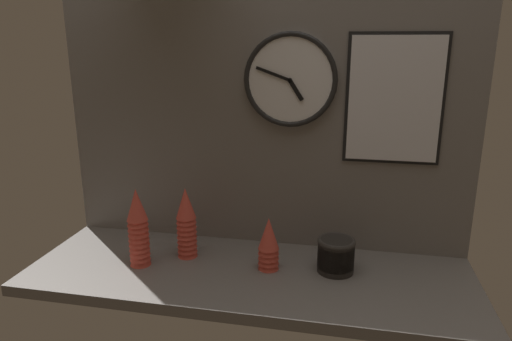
# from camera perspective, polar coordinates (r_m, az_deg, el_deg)

# --- Properties ---
(ground_plane) EXTENTS (1.60, 0.56, 0.04)m
(ground_plane) POSITION_cam_1_polar(r_m,az_deg,el_deg) (1.70, -0.93, -12.85)
(ground_plane) COLOR slate
(wall_tiled_back) EXTENTS (1.60, 0.03, 1.05)m
(wall_tiled_back) POSITION_cam_1_polar(r_m,az_deg,el_deg) (1.78, 0.85, 6.98)
(wall_tiled_back) COLOR slate
(wall_tiled_back) RESTS_ON ground_plane
(cup_stack_left) EXTENTS (0.08, 0.08, 0.30)m
(cup_stack_left) POSITION_cam_1_polar(r_m,az_deg,el_deg) (1.72, -14.52, -6.91)
(cup_stack_left) COLOR #DB4C3D
(cup_stack_left) RESTS_ON ground_plane
(cup_stack_center_right) EXTENTS (0.08, 0.08, 0.20)m
(cup_stack_center_right) POSITION_cam_1_polar(r_m,az_deg,el_deg) (1.66, 1.59, -9.11)
(cup_stack_center_right) COLOR #DB4C3D
(cup_stack_center_right) RESTS_ON ground_plane
(cup_stack_center_left) EXTENTS (0.08, 0.08, 0.28)m
(cup_stack_center_left) POSITION_cam_1_polar(r_m,az_deg,el_deg) (1.76, -8.69, -6.46)
(cup_stack_center_left) COLOR #DB4C3D
(cup_stack_center_left) RESTS_ON ground_plane
(bowl_stack_right) EXTENTS (0.14, 0.14, 0.12)m
(bowl_stack_right) POSITION_cam_1_polar(r_m,az_deg,el_deg) (1.68, 9.96, -10.29)
(bowl_stack_right) COLOR black
(bowl_stack_right) RESTS_ON ground_plane
(wall_clock) EXTENTS (0.35, 0.03, 0.35)m
(wall_clock) POSITION_cam_1_polar(r_m,az_deg,el_deg) (1.72, 4.28, 11.20)
(wall_clock) COLOR white
(menu_board) EXTENTS (0.35, 0.01, 0.47)m
(menu_board) POSITION_cam_1_polar(r_m,az_deg,el_deg) (1.72, 16.92, 8.47)
(menu_board) COLOR black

